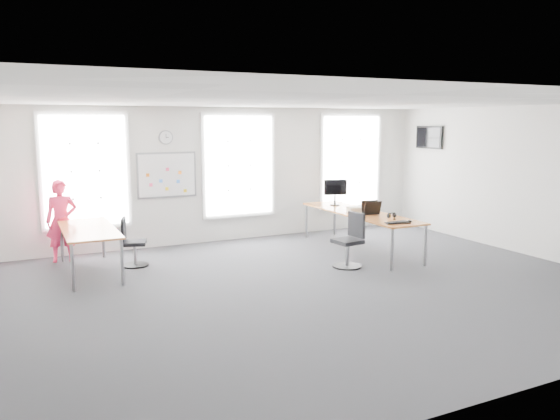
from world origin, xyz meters
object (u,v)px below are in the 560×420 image
desk_left (88,232)px  keyboard (398,223)px  chair_right (350,243)px  desk_right (360,215)px  chair_left (132,245)px  person (62,221)px  headphones (391,215)px  monitor (335,190)px

desk_left → keyboard: bearing=-21.5°
chair_right → desk_right: bearing=132.1°
chair_left → chair_right: bearing=-99.7°
chair_right → person: 5.53m
desk_left → keyboard: keyboard is taller
chair_right → chair_left: size_ratio=1.10×
desk_right → desk_left: desk_right is taller
keyboard → desk_left: bearing=172.8°
desk_left → chair_left: 0.85m
desk_right → keyboard: bearing=-94.3°
desk_left → headphones: size_ratio=12.84×
chair_right → keyboard: (0.81, -0.35, 0.38)m
chair_left → monitor: monitor is taller
chair_left → keyboard: chair_left is taller
chair_right → person: person is taller
chair_right → desk_left: bearing=-117.6°
keyboard → person: bearing=164.9°
monitor → desk_right: bearing=-76.3°
desk_right → chair_right: (-0.91, -1.03, -0.32)m
headphones → monitor: size_ratio=0.30×
person → monitor: 5.77m
desk_right → monitor: monitor is taller
monitor → person: bearing=-171.9°
desk_left → desk_right: bearing=-7.1°
desk_right → monitor: 1.10m
chair_right → person: bearing=-126.8°
desk_right → headphones: size_ratio=19.34×
desk_left → monitor: bearing=3.9°
desk_left → person: (-0.36, 1.09, 0.05)m
desk_right → chair_right: 1.41m
desk_left → headphones: headphones is taller
keyboard → monitor: bearing=101.1°
chair_left → monitor: (4.58, 0.23, 0.76)m
chair_right → monitor: bearing=148.9°
desk_right → desk_left: (-5.32, 0.66, -0.02)m
chair_right → keyboard: size_ratio=2.22×
chair_right → headphones: bearing=93.5°
desk_right → chair_left: 4.63m
desk_right → person: (-5.68, 1.75, 0.03)m
chair_right → monitor: (0.94, 2.05, 0.72)m
desk_left → chair_right: bearing=-21.0°
desk_left → headphones: 5.69m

